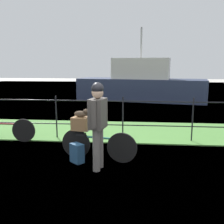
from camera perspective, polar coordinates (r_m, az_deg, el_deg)
ground_plane at (r=4.76m, az=0.83°, el=-14.50°), size 60.00×60.00×0.00m
grass_strip at (r=7.81m, az=2.69°, el=-4.22°), size 27.00×2.40×0.03m
harbor_water at (r=13.86m, az=3.85°, el=2.29°), size 30.00×30.00×0.00m
iron_fence at (r=6.83m, az=2.40°, el=-0.72°), size 18.04×0.04×1.17m
bicycle_main at (r=5.50m, az=-3.20°, el=-7.18°), size 1.63×0.36×0.63m
wooden_crate at (r=5.52m, az=-6.89°, el=-2.50°), size 0.39×0.36×0.28m
terrier_dog at (r=5.46m, az=-6.70°, el=-0.32°), size 0.32×0.19×0.18m
cyclist_person at (r=4.87m, az=-3.15°, el=-1.45°), size 0.33×0.53×1.68m
backpack_on_paving at (r=5.45m, az=-7.72°, el=-8.96°), size 0.33×0.32×0.40m
bicycle_parked at (r=7.37m, az=-22.84°, el=-3.51°), size 1.68×0.16×0.61m
moored_boat_near at (r=14.27m, az=6.27°, el=5.93°), size 7.08×2.92×3.89m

